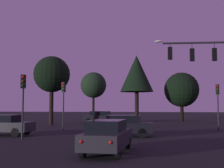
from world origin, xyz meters
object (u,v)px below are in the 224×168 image
Objects in this scene: traffic_signal_mast_arm at (212,65)px; car_nearside_lane at (107,136)px; traffic_light_corner_left at (23,93)px; traffic_light_far_side at (63,96)px; car_crossing_right at (122,125)px; tree_center_horizon at (137,74)px; car_crossing_left at (4,125)px; tree_behind_sign at (93,85)px; tree_right_cluster at (182,90)px; tree_left_far at (52,75)px; car_parked_lot at (101,117)px; traffic_light_median at (218,98)px.

car_nearside_lane is (-6.12, -7.79, -4.24)m from traffic_signal_mast_arm.
traffic_light_corner_left is 7.80m from traffic_light_far_side.
traffic_light_corner_left reaches higher than car_crossing_right.
traffic_light_corner_left is 0.93× the size of car_nearside_lane.
tree_center_horizon is (6.38, 4.62, 2.44)m from traffic_light_far_side.
tree_center_horizon is at bearing 122.42° from traffic_signal_mast_arm.
traffic_signal_mast_arm reaches higher than car_crossing_left.
car_crossing_left is (-2.83, -5.39, -2.29)m from traffic_light_far_side.
tree_behind_sign is 14.08m from tree_center_horizon.
traffic_signal_mast_arm is at bearing -89.48° from tree_right_cluster.
tree_left_far is at bearing 129.20° from car_crossing_right.
tree_center_horizon is at bearing 89.19° from car_nearside_lane.
car_crossing_right is 16.12m from tree_left_far.
traffic_light_corner_left is 20.02m from car_parked_lot.
car_nearside_lane is 30.31m from tree_behind_sign.
car_nearside_lane is 0.64× the size of tree_right_cluster.
traffic_light_far_side is at bearing -144.08° from tree_center_horizon.
traffic_light_far_side is 0.54× the size of tree_left_far.
traffic_light_far_side is at bearing -123.33° from tree_right_cluster.
car_crossing_left is 17.90m from car_parked_lot.
traffic_light_median is at bearing -17.48° from tree_left_far.
tree_behind_sign is at bearing 107.42° from car_crossing_right.
traffic_light_corner_left is at bearing -76.77° from tree_left_far.
car_crossing_left is 8.81m from car_crossing_right.
traffic_signal_mast_arm is 15.70m from car_crossing_left.
car_parked_lot is at bearing 85.81° from traffic_light_corner_left.
traffic_light_corner_left is at bearing 143.93° from car_nearside_lane.
tree_behind_sign is at bearing 113.47° from car_parked_lot.
traffic_light_median is 8.47m from tree_center_horizon.
tree_right_cluster is at bearing 64.82° from traffic_light_corner_left.
car_parked_lot is 8.67m from tree_left_far.
traffic_signal_mast_arm is 25.05m from tree_behind_sign.
car_crossing_right is 0.63× the size of tree_behind_sign.
tree_right_cluster is (14.89, 23.72, 3.77)m from car_crossing_left.
car_nearside_lane is 0.99× the size of car_parked_lot.
car_crossing_left and car_parked_lot have the same top height.
traffic_signal_mast_arm is 1.73× the size of traffic_light_corner_left.
traffic_light_corner_left reaches higher than car_parked_lot.
car_parked_lot is (-11.04, 16.69, -4.24)m from traffic_signal_mast_arm.
traffic_light_far_side is 6.50m from car_crossing_left.
tree_behind_sign reaches higher than tree_right_cluster.
traffic_signal_mast_arm is 1.67× the size of car_crossing_left.
car_parked_lot is at bearing 101.35° from car_nearside_lane.
traffic_signal_mast_arm is 19.79m from tree_left_far.
tree_right_cluster reaches higher than traffic_light_far_side.
car_nearside_lane is at bearing -78.65° from car_parked_lot.
tree_left_far is 1.07× the size of tree_center_horizon.
car_crossing_right is (-6.30, -0.19, -4.24)m from traffic_signal_mast_arm.
car_nearside_lane is 7.60m from car_crossing_right.
car_parked_lot is (1.23, 12.05, -2.29)m from traffic_light_far_side.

